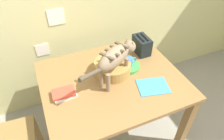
# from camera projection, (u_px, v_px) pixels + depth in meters

# --- Properties ---
(dining_table) EXTENTS (1.20, 0.99, 0.75)m
(dining_table) POSITION_uv_depth(u_px,v_px,m) (112.00, 86.00, 1.81)
(dining_table) COLOR olive
(dining_table) RESTS_ON ground_plane
(cat) EXTENTS (0.58, 0.36, 0.33)m
(cat) POSITION_uv_depth(u_px,v_px,m) (116.00, 57.00, 1.60)
(cat) COLOR #877154
(cat) RESTS_ON dining_table
(saucer_bowl) EXTENTS (0.21, 0.21, 0.03)m
(saucer_bowl) POSITION_uv_depth(u_px,v_px,m) (128.00, 66.00, 1.86)
(saucer_bowl) COLOR green
(saucer_bowl) RESTS_ON dining_table
(coffee_mug) EXTENTS (0.12, 0.08, 0.08)m
(coffee_mug) POSITION_uv_depth(u_px,v_px,m) (129.00, 61.00, 1.82)
(coffee_mug) COLOR #3A77C5
(coffee_mug) RESTS_ON saucer_bowl
(magazine) EXTENTS (0.29, 0.25, 0.01)m
(magazine) POSITION_uv_depth(u_px,v_px,m) (153.00, 86.00, 1.68)
(magazine) COLOR #3D8EC1
(magazine) RESTS_ON dining_table
(book_stack) EXTENTS (0.19, 0.13, 0.04)m
(book_stack) POSITION_uv_depth(u_px,v_px,m) (64.00, 94.00, 1.59)
(book_stack) COLOR silver
(book_stack) RESTS_ON dining_table
(wicker_basket) EXTENTS (0.32, 0.32, 0.10)m
(wicker_basket) POSITION_uv_depth(u_px,v_px,m) (112.00, 67.00, 1.79)
(wicker_basket) COLOR #A77F3F
(wicker_basket) RESTS_ON dining_table
(toaster) EXTENTS (0.12, 0.20, 0.18)m
(toaster) POSITION_uv_depth(u_px,v_px,m) (142.00, 45.00, 1.99)
(toaster) COLOR black
(toaster) RESTS_ON dining_table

